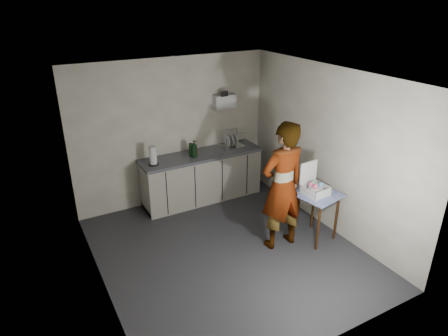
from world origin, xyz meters
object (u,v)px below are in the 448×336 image
kitchen_counter (202,178)px  dark_bottle (191,150)px  standing_man (282,186)px  side_table (317,200)px  paper_towel (153,156)px  dish_rack (231,143)px  soap_bottle (194,149)px  bakery_box (314,187)px  soda_can (196,152)px

kitchen_counter → dark_bottle: dark_bottle is taller
standing_man → kitchen_counter: bearing=-79.1°
standing_man → dark_bottle: (-0.60, 1.87, 0.04)m
dark_bottle → side_table: bearing=-59.5°
paper_towel → dish_rack: 1.58m
kitchen_counter → standing_man: 2.01m
soap_bottle → bakery_box: (1.09, -1.92, -0.17)m
dark_bottle → kitchen_counter: bearing=5.0°
soap_bottle → dark_bottle: (-0.04, 0.06, -0.03)m
soap_bottle → dish_rack: size_ratio=0.70×
kitchen_counter → paper_towel: 1.12m
dish_rack → bakery_box: size_ratio=0.92×
soda_can → bakery_box: 2.24m
soda_can → standing_man: bearing=-75.2°
kitchen_counter → standing_man: (0.39, -1.89, 0.56)m
paper_towel → dish_rack: bearing=3.8°
kitchen_counter → dish_rack: 0.86m
standing_man → bakery_box: (0.53, -0.10, -0.10)m
soda_can → dish_rack: 0.76m
dish_rack → paper_towel: bearing=-176.2°
side_table → kitchen_counter: bearing=104.3°
side_table → dish_rack: bearing=87.3°
soda_can → dark_bottle: bearing=-171.9°
kitchen_counter → paper_towel: size_ratio=6.99×
paper_towel → bakery_box: (1.84, -1.94, -0.17)m
side_table → dark_bottle: bearing=109.1°
kitchen_counter → soda_can: 0.55m
kitchen_counter → soap_bottle: 0.66m
standing_man → soap_bottle: size_ratio=6.51×
standing_man → soap_bottle: bearing=-73.7°
paper_towel → soda_can: bearing=3.3°
kitchen_counter → dark_bottle: size_ratio=9.28×
dark_bottle → dish_rack: 0.87m
standing_man → paper_towel: standing_man is taller
kitchen_counter → side_table: 2.26m
side_table → standing_man: size_ratio=0.40×
side_table → soap_bottle: size_ratio=2.58×
kitchen_counter → bakery_box: size_ratio=4.76×
soap_bottle → bakery_box: bearing=-60.3°
soda_can → side_table: bearing=-61.9°
standing_man → soda_can: (-0.50, 1.89, -0.02)m
standing_man → dark_bottle: standing_man is taller
side_table → soda_can: soda_can is taller
soda_can → soap_bottle: bearing=-131.9°
kitchen_counter → bakery_box: (0.92, -1.99, 0.46)m
side_table → soda_can: 2.31m
dish_rack → soap_bottle: bearing=-171.1°
standing_man → soda_can: size_ratio=16.64×
soap_bottle → dish_rack: bearing=8.9°
standing_man → soda_can: bearing=-76.1°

